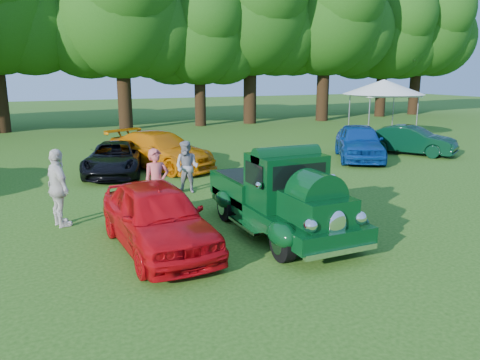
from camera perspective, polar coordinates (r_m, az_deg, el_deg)
name	(u,v)px	position (r m, az deg, el deg)	size (l,w,h in m)	color
ground	(282,243)	(10.70, 5.12, -7.71)	(120.00, 120.00, 0.00)	#214C11
hero_pickup	(281,198)	(11.26, 4.98, -2.16)	(2.31, 4.96, 1.94)	black
red_convertible	(157,216)	(10.30, -10.05, -4.40)	(1.72, 4.28, 1.46)	#B5070E
back_car_black	(115,158)	(18.29, -14.96, 2.58)	(2.00, 4.34, 1.21)	black
back_car_orange	(160,150)	(18.95, -9.69, 3.58)	(2.04, 5.02, 1.46)	#C76A07
back_car_blue	(359,142)	(21.28, 14.33, 4.52)	(1.84, 4.57, 1.56)	navy
back_car_green	(411,140)	(23.40, 20.10, 4.58)	(1.40, 4.02, 1.32)	black
spectator_pink	(157,184)	(12.45, -10.12, -0.43)	(0.67, 0.44, 1.85)	#C2504F
spectator_grey	(187,167)	(14.97, -6.49, 1.59)	(0.81, 0.63, 1.67)	gray
spectator_white	(58,188)	(12.39, -21.26, -0.94)	(1.15, 0.48, 1.96)	silver
canopy_tent	(384,87)	(27.89, 17.10, 10.74)	(5.54, 5.54, 3.38)	silver
tree_line	(100,12)	(32.91, -16.72, 19.06)	(63.28, 11.01, 12.49)	#302010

